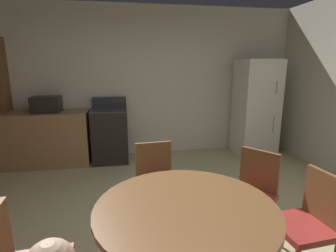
% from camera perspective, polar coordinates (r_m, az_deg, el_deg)
% --- Properties ---
extents(ground_plane, '(14.00, 14.00, 0.00)m').
position_cam_1_polar(ground_plane, '(2.71, -0.35, -24.48)').
color(ground_plane, tan).
extents(wall_back, '(5.95, 0.12, 2.70)m').
position_cam_1_polar(wall_back, '(4.96, -5.73, 9.48)').
color(wall_back, silver).
rests_on(wall_back, ground).
extents(kitchen_counter, '(1.73, 0.60, 0.90)m').
position_cam_1_polar(kitchen_counter, '(4.92, -26.70, -2.53)').
color(kitchen_counter, '#9E754C').
rests_on(kitchen_counter, ground).
extents(oven_range, '(0.60, 0.60, 1.10)m').
position_cam_1_polar(oven_range, '(4.70, -12.45, -1.87)').
color(oven_range, black).
rests_on(oven_range, ground).
extents(refrigerator, '(0.68, 0.68, 1.76)m').
position_cam_1_polar(refrigerator, '(5.16, 18.50, 3.76)').
color(refrigerator, white).
rests_on(refrigerator, ground).
extents(microwave, '(0.44, 0.32, 0.26)m').
position_cam_1_polar(microwave, '(4.75, -24.92, 4.30)').
color(microwave, black).
rests_on(microwave, kitchen_counter).
extents(dining_table, '(1.20, 1.20, 0.76)m').
position_cam_1_polar(dining_table, '(1.87, 3.87, -21.09)').
color(dining_table, brown).
rests_on(dining_table, ground).
extents(chair_northeast, '(0.56, 0.56, 0.87)m').
position_cam_1_polar(chair_northeast, '(2.67, 17.90, -13.15)').
color(chair_northeast, brown).
rests_on(chair_northeast, ground).
extents(chair_east, '(0.43, 0.43, 0.87)m').
position_cam_1_polar(chair_east, '(2.39, 28.46, -17.46)').
color(chair_east, brown).
rests_on(chair_east, ground).
extents(chair_north, '(0.43, 0.43, 0.87)m').
position_cam_1_polar(chair_north, '(2.77, -2.67, -11.54)').
color(chair_north, brown).
rests_on(chair_north, ground).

